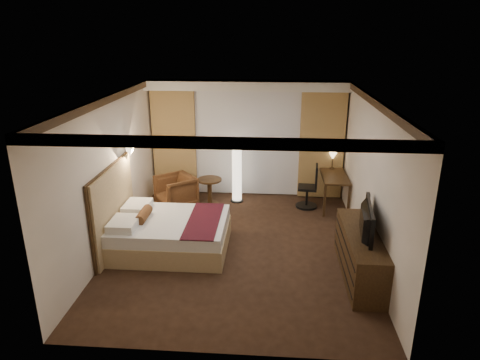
# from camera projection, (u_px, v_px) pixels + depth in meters

# --- Properties ---
(floor) EXTENTS (4.50, 5.50, 0.01)m
(floor) POSITION_uv_depth(u_px,v_px,m) (238.00, 246.00, 7.81)
(floor) COLOR black
(floor) RESTS_ON ground
(ceiling) EXTENTS (4.50, 5.50, 0.01)m
(ceiling) POSITION_uv_depth(u_px,v_px,m) (238.00, 98.00, 6.92)
(ceiling) COLOR white
(ceiling) RESTS_ON back_wall
(back_wall) EXTENTS (4.50, 0.02, 2.70)m
(back_wall) POSITION_uv_depth(u_px,v_px,m) (248.00, 139.00, 9.95)
(back_wall) COLOR beige
(back_wall) RESTS_ON floor
(left_wall) EXTENTS (0.02, 5.50, 2.70)m
(left_wall) POSITION_uv_depth(u_px,v_px,m) (111.00, 174.00, 7.52)
(left_wall) COLOR beige
(left_wall) RESTS_ON floor
(right_wall) EXTENTS (0.02, 5.50, 2.70)m
(right_wall) POSITION_uv_depth(u_px,v_px,m) (371.00, 180.00, 7.21)
(right_wall) COLOR beige
(right_wall) RESTS_ON floor
(crown_molding) EXTENTS (4.50, 5.50, 0.12)m
(crown_molding) POSITION_uv_depth(u_px,v_px,m) (238.00, 102.00, 6.94)
(crown_molding) COLOR black
(crown_molding) RESTS_ON ceiling
(soffit) EXTENTS (4.50, 0.50, 0.20)m
(soffit) POSITION_uv_depth(u_px,v_px,m) (247.00, 85.00, 9.30)
(soffit) COLOR white
(soffit) RESTS_ON ceiling
(curtain_sheer) EXTENTS (2.48, 0.04, 2.45)m
(curtain_sheer) POSITION_uv_depth(u_px,v_px,m) (247.00, 144.00, 9.91)
(curtain_sheer) COLOR silver
(curtain_sheer) RESTS_ON back_wall
(curtain_left_drape) EXTENTS (1.00, 0.14, 2.45)m
(curtain_left_drape) POSITION_uv_depth(u_px,v_px,m) (175.00, 143.00, 9.97)
(curtain_left_drape) COLOR tan
(curtain_left_drape) RESTS_ON back_wall
(curtain_right_drape) EXTENTS (1.00, 0.14, 2.45)m
(curtain_right_drape) POSITION_uv_depth(u_px,v_px,m) (322.00, 146.00, 9.73)
(curtain_right_drape) COLOR tan
(curtain_right_drape) RESTS_ON back_wall
(wall_sconce) EXTENTS (0.24, 0.24, 0.24)m
(wall_sconce) POSITION_uv_depth(u_px,v_px,m) (130.00, 150.00, 8.00)
(wall_sconce) COLOR white
(wall_sconce) RESTS_ON left_wall
(bed) EXTENTS (1.99, 1.56, 0.58)m
(bed) POSITION_uv_depth(u_px,v_px,m) (171.00, 234.00, 7.64)
(bed) COLOR white
(bed) RESTS_ON floor
(headboard) EXTENTS (0.12, 1.86, 1.50)m
(headboard) POSITION_uv_depth(u_px,v_px,m) (114.00, 209.00, 7.56)
(headboard) COLOR tan
(headboard) RESTS_ON floor
(armchair) EXTENTS (1.02, 1.03, 0.78)m
(armchair) POSITION_uv_depth(u_px,v_px,m) (176.00, 190.00, 9.49)
(armchair) COLOR #4E2D17
(armchair) RESTS_ON floor
(side_table) EXTENTS (0.55, 0.55, 0.60)m
(side_table) POSITION_uv_depth(u_px,v_px,m) (210.00, 192.00, 9.62)
(side_table) COLOR black
(side_table) RESTS_ON floor
(floor_lamp) EXTENTS (0.29, 0.29, 1.37)m
(floor_lamp) POSITION_uv_depth(u_px,v_px,m) (237.00, 173.00, 9.67)
(floor_lamp) COLOR white
(floor_lamp) RESTS_ON floor
(desk) EXTENTS (0.55, 1.20, 0.75)m
(desk) POSITION_uv_depth(u_px,v_px,m) (333.00, 191.00, 9.45)
(desk) COLOR black
(desk) RESTS_ON floor
(desk_lamp) EXTENTS (0.18, 0.18, 0.34)m
(desk_lamp) POSITION_uv_depth(u_px,v_px,m) (332.00, 162.00, 9.70)
(desk_lamp) COLOR #FFD899
(desk_lamp) RESTS_ON desk
(office_chair) EXTENTS (0.52, 0.52, 0.99)m
(office_chair) POSITION_uv_depth(u_px,v_px,m) (307.00, 186.00, 9.41)
(office_chair) COLOR black
(office_chair) RESTS_ON floor
(dresser) EXTENTS (0.50, 1.93, 0.75)m
(dresser) POSITION_uv_depth(u_px,v_px,m) (360.00, 254.00, 6.78)
(dresser) COLOR black
(dresser) RESTS_ON floor
(television) EXTENTS (0.77, 1.18, 0.15)m
(television) POSITION_uv_depth(u_px,v_px,m) (362.00, 214.00, 6.55)
(television) COLOR black
(television) RESTS_ON dresser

